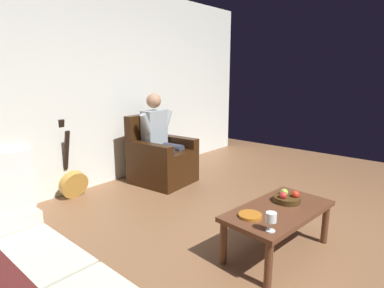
{
  "coord_description": "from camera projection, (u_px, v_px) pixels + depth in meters",
  "views": [
    {
      "loc": [
        2.62,
        0.72,
        1.54
      ],
      "look_at": [
        -0.0,
        -1.52,
        0.77
      ],
      "focal_mm": 29.88,
      "sensor_mm": 36.0,
      "label": 1
    }
  ],
  "objects": [
    {
      "name": "person_seated",
      "position": [
        160.0,
        136.0,
        4.47
      ],
      "size": [
        0.64,
        0.58,
        1.26
      ],
      "rotation": [
        0.0,
        0.0,
        0.09
      ],
      "color": "#929EA2",
      "rests_on": "ground"
    },
    {
      "name": "radiator",
      "position": [
        2.0,
        185.0,
        3.48
      ],
      "size": [
        0.66,
        0.06,
        0.69
      ],
      "primitive_type": "cube",
      "color": "white",
      "rests_on": "ground"
    },
    {
      "name": "coffee_table",
      "position": [
        278.0,
        215.0,
        2.73
      ],
      "size": [
        1.07,
        0.63,
        0.41
      ],
      "rotation": [
        0.0,
        0.0,
        -0.1
      ],
      "color": "#54301D",
      "rests_on": "ground"
    },
    {
      "name": "guitar",
      "position": [
        73.0,
        181.0,
        3.98
      ],
      "size": [
        0.35,
        0.31,
        0.98
      ],
      "color": "#B88737",
      "rests_on": "ground"
    },
    {
      "name": "ground_plane",
      "position": [
        326.0,
        256.0,
        2.74
      ],
      "size": [
        7.29,
        7.29,
        0.0
      ],
      "primitive_type": "plane",
      "color": "brown"
    },
    {
      "name": "wine_glass_near",
      "position": [
        271.0,
        218.0,
        2.31
      ],
      "size": [
        0.08,
        0.08,
        0.14
      ],
      "color": "silver",
      "rests_on": "coffee_table"
    },
    {
      "name": "wall_back",
      "position": [
        106.0,
        86.0,
        4.38
      ],
      "size": [
        5.94,
        0.06,
        2.71
      ],
      "primitive_type": "cube",
      "color": "silver",
      "rests_on": "ground"
    },
    {
      "name": "armchair",
      "position": [
        161.0,
        159.0,
        4.55
      ],
      "size": [
        0.78,
        0.82,
        0.96
      ],
      "rotation": [
        0.0,
        0.0,
        0.09
      ],
      "color": "black",
      "rests_on": "ground"
    },
    {
      "name": "fruit_bowl",
      "position": [
        287.0,
        198.0,
        2.85
      ],
      "size": [
        0.24,
        0.24,
        0.11
      ],
      "color": "#3E2C13",
      "rests_on": "coffee_table"
    },
    {
      "name": "decorative_dish",
      "position": [
        250.0,
        216.0,
        2.56
      ],
      "size": [
        0.19,
        0.19,
        0.02
      ],
      "primitive_type": "cylinder",
      "color": "#AC631E",
      "rests_on": "coffee_table"
    }
  ]
}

